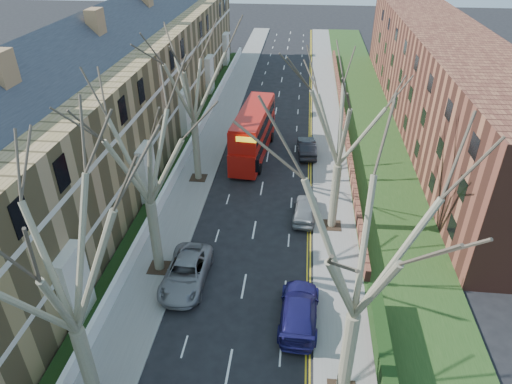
% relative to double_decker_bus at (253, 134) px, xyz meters
% --- Properties ---
extents(pavement_left, '(3.00, 102.00, 0.12)m').
position_rel_double_decker_bus_xyz_m(pavement_left, '(-4.59, 5.84, -2.16)').
color(pavement_left, slate).
rests_on(pavement_left, ground).
extents(pavement_right, '(3.00, 102.00, 0.12)m').
position_rel_double_decker_bus_xyz_m(pavement_right, '(7.41, 5.84, -2.16)').
color(pavement_right, slate).
rests_on(pavement_right, ground).
extents(terrace_left, '(9.70, 78.00, 13.60)m').
position_rel_double_decker_bus_xyz_m(terrace_left, '(-12.24, -2.16, 3.31)').
color(terrace_left, olive).
rests_on(terrace_left, ground).
extents(flats_right, '(13.97, 54.00, 10.00)m').
position_rel_double_decker_bus_xyz_m(flats_right, '(18.87, 9.84, 2.77)').
color(flats_right, brown).
rests_on(flats_right, ground).
extents(front_wall_left, '(0.30, 78.00, 1.00)m').
position_rel_double_decker_bus_xyz_m(front_wall_left, '(-6.24, -2.16, -1.60)').
color(front_wall_left, white).
rests_on(front_wall_left, ground).
extents(grass_verge_right, '(6.00, 102.00, 0.06)m').
position_rel_double_decker_bus_xyz_m(grass_verge_right, '(11.91, 5.84, -2.07)').
color(grass_verge_right, '#1E3C16').
rests_on(grass_verge_right, ground).
extents(tree_left_mid, '(10.50, 10.50, 14.71)m').
position_rel_double_decker_bus_xyz_m(tree_left_mid, '(-4.29, -27.16, 7.34)').
color(tree_left_mid, '#716A50').
rests_on(tree_left_mid, ground).
extents(tree_left_far, '(10.15, 10.15, 14.22)m').
position_rel_double_decker_bus_xyz_m(tree_left_far, '(-4.29, -17.16, 7.02)').
color(tree_left_far, '#716A50').
rests_on(tree_left_far, ground).
extents(tree_left_dist, '(10.50, 10.50, 14.71)m').
position_rel_double_decker_bus_xyz_m(tree_left_dist, '(-4.29, -5.16, 7.34)').
color(tree_left_dist, '#716A50').
rests_on(tree_left_dist, ground).
extents(tree_right_mid, '(10.50, 10.50, 14.71)m').
position_rel_double_decker_bus_xyz_m(tree_right_mid, '(7.11, -25.16, 7.34)').
color(tree_right_mid, '#716A50').
rests_on(tree_right_mid, ground).
extents(tree_right_far, '(10.15, 10.15, 14.22)m').
position_rel_double_decker_bus_xyz_m(tree_right_far, '(7.11, -11.16, 7.03)').
color(tree_right_far, '#716A50').
rests_on(tree_right_far, ground).
extents(double_decker_bus, '(3.39, 10.93, 4.51)m').
position_rel_double_decker_bus_xyz_m(double_decker_bus, '(0.00, 0.00, 0.00)').
color(double_decker_bus, '#A1120B').
rests_on(double_decker_bus, ground).
extents(car_left_far, '(2.65, 5.60, 1.55)m').
position_rel_double_decker_bus_xyz_m(car_left_far, '(-2.23, -18.17, -1.44)').
color(car_left_far, gray).
rests_on(car_left_far, ground).
extents(car_right_near, '(2.36, 5.44, 1.56)m').
position_rel_double_decker_bus_xyz_m(car_right_near, '(4.90, -20.60, -1.44)').
color(car_right_near, navy).
rests_on(car_right_near, ground).
extents(car_right_mid, '(2.04, 4.44, 1.48)m').
position_rel_double_decker_bus_xyz_m(car_right_mid, '(5.10, -10.10, -1.48)').
color(car_right_mid, gray).
rests_on(car_right_mid, ground).
extents(car_right_far, '(1.99, 4.76, 1.53)m').
position_rel_double_decker_bus_xyz_m(car_right_far, '(5.11, 0.72, -1.45)').
color(car_right_far, black).
rests_on(car_right_far, ground).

